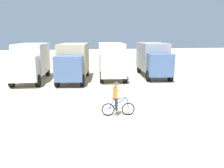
% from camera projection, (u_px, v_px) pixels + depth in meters
% --- Properties ---
extents(ground_plane, '(120.00, 120.00, 0.00)m').
position_uv_depth(ground_plane, '(133.00, 128.00, 10.25)').
color(ground_plane, beige).
extents(box_truck_avon_van, '(2.84, 6.90, 3.35)m').
position_uv_depth(box_truck_avon_van, '(31.00, 60.00, 20.61)').
color(box_truck_avon_van, white).
rests_on(box_truck_avon_van, ground).
extents(box_truck_tan_camper, '(3.37, 7.03, 3.35)m').
position_uv_depth(box_truck_tan_camper, '(74.00, 60.00, 20.79)').
color(box_truck_tan_camper, '#CCB78E').
rests_on(box_truck_tan_camper, ground).
extents(box_truck_white_box, '(3.16, 6.98, 3.35)m').
position_uv_depth(box_truck_white_box, '(111.00, 59.00, 22.19)').
color(box_truck_white_box, white).
rests_on(box_truck_white_box, ground).
extents(box_truck_grey_hauler, '(3.22, 7.00, 3.35)m').
position_uv_depth(box_truck_grey_hauler, '(153.00, 58.00, 22.92)').
color(box_truck_grey_hauler, '#9E9EA3').
rests_on(box_truck_grey_hauler, ground).
extents(cyclist_orange_shirt, '(1.73, 0.52, 1.82)m').
position_uv_depth(cyclist_orange_shirt, '(117.00, 100.00, 11.62)').
color(cyclist_orange_shirt, black).
rests_on(cyclist_orange_shirt, ground).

